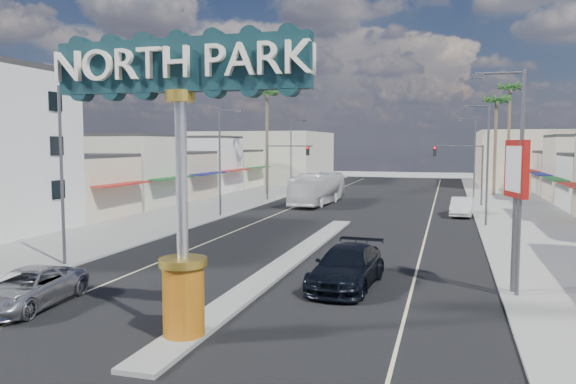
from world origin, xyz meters
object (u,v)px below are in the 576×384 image
Objects in this scene: streetlight_r_near at (516,171)px; suv_left at (27,288)px; streetlight_r_far at (473,153)px; car_parked_right at (462,207)px; traffic_signal_left at (283,161)px; traffic_signal_right at (463,163)px; suv_right at (347,267)px; streetlight_l_mid at (222,157)px; streetlight_l_far at (292,153)px; palm_right_far at (510,93)px; palm_right_mid at (496,105)px; gateway_sign at (181,151)px; streetlight_r_mid at (485,158)px; bank_pylon_sign at (516,178)px; streetlight_l_near at (64,166)px; city_bus at (318,189)px; palm_left_far at (267,98)px.

streetlight_r_near is 19.31m from suv_left.
streetlight_r_far reaches higher than car_parked_right.
traffic_signal_right is (18.37, 0.00, 0.00)m from traffic_signal_left.
suv_right reaches higher than suv_left.
streetlight_l_mid and streetlight_l_far have the same top height.
palm_right_far reaches higher than suv_right.
suv_right is at bearing -101.31° from palm_right_mid.
traffic_signal_left is 26.01m from palm_right_mid.
streetlight_r_far reaches higher than traffic_signal_left.
gateway_sign is at bearing -100.75° from car_parked_right.
streetlight_r_mid is (0.00, 20.00, 0.00)m from streetlight_r_near.
streetlight_l_far is 24.41m from palm_right_mid.
streetlight_l_mid is 26.97m from suv_left.
suv_left is 19.50m from bank_pylon_sign.
streetlight_l_near is at bearing -122.79° from car_parked_right.
suv_left is (3.18, -48.43, -4.34)m from streetlight_l_far.
streetlight_l_far is at bearing 144.43° from car_parked_right.
traffic_signal_left is at bearing 87.90° from streetlight_l_near.
palm_right_mid is at bearing 42.45° from city_bus.
gateway_sign is 0.65× the size of palm_right_far.
streetlight_l_mid is 28.57m from bank_pylon_sign.
streetlight_r_far is 16.74m from car_parked_right.
suv_left is at bearing -63.70° from streetlight_l_near.
gateway_sign reaches higher than suv_right.
streetlight_l_far is 0.78× the size of city_bus.
streetlight_r_far is 0.78× the size of city_bus.
palm_right_mid is (2.57, 4.00, 5.54)m from streetlight_r_far.
gateway_sign is at bearing -69.58° from streetlight_l_mid.
traffic_signal_left is at bearing -81.14° from streetlight_l_far.
city_bus is (5.57, 11.62, -3.47)m from streetlight_l_mid.
streetlight_l_near is at bearing -96.38° from city_bus.
palm_right_far is (24.18, 18.01, 8.11)m from traffic_signal_left.
traffic_signal_right is 14.49m from city_bus.
palm_left_far is at bearing 139.52° from streetlight_r_mid.
streetlight_l_near reaches higher than traffic_signal_right.
streetlight_r_mid is 0.69× the size of palm_left_far.
streetlight_r_mid is 7.40m from car_parked_right.
palm_right_far is at bearing 75.97° from gateway_sign.
palm_right_far is 2.88× the size of car_parked_right.
car_parked_right is at bearing -24.07° from traffic_signal_left.
streetlight_l_mid is 35.44m from palm_right_mid.
car_parked_right is 25.68m from bank_pylon_sign.
streetlight_l_mid is at bearing 91.46° from suv_left.
car_parked_right is (-1.43, 5.87, -4.26)m from streetlight_r_mid.
car_parked_right is (-4.00, -20.13, -9.80)m from palm_right_mid.
palm_right_mid is (13.00, 54.02, 4.67)m from gateway_sign.
gateway_sign is at bearing -103.53° from palm_right_mid.
gateway_sign is 10.10m from suv_right.
streetlight_r_near is 52.71m from palm_right_far.
palm_right_mid is at bearing 86.81° from streetlight_r_near.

